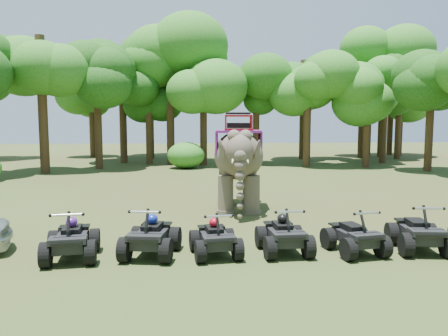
{
  "coord_description": "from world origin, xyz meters",
  "views": [
    {
      "loc": [
        -1.12,
        -12.83,
        3.42
      ],
      "look_at": [
        0.0,
        1.2,
        1.9
      ],
      "focal_mm": 35.0,
      "sensor_mm": 36.0,
      "label": 1
    }
  ],
  "objects_px": {
    "atv_2": "(215,233)",
    "atv_4": "(355,230)",
    "atv_3": "(284,229)",
    "atv_1": "(151,231)",
    "atv_0": "(71,234)",
    "atv_5": "(419,227)",
    "elephant": "(238,161)"
  },
  "relations": [
    {
      "from": "atv_2",
      "to": "atv_4",
      "type": "relative_size",
      "value": 0.98
    },
    {
      "from": "elephant",
      "to": "atv_1",
      "type": "xyz_separation_m",
      "value": [
        -2.89,
        -5.8,
        -1.23
      ]
    },
    {
      "from": "elephant",
      "to": "atv_1",
      "type": "relative_size",
      "value": 2.56
    },
    {
      "from": "atv_3",
      "to": "atv_5",
      "type": "height_order",
      "value": "atv_5"
    },
    {
      "from": "atv_1",
      "to": "atv_4",
      "type": "relative_size",
      "value": 1.08
    },
    {
      "from": "atv_1",
      "to": "atv_5",
      "type": "height_order",
      "value": "atv_5"
    },
    {
      "from": "elephant",
      "to": "atv_4",
      "type": "bearing_deg",
      "value": -63.58
    },
    {
      "from": "atv_2",
      "to": "atv_3",
      "type": "distance_m",
      "value": 1.79
    },
    {
      "from": "atv_2",
      "to": "atv_4",
      "type": "xyz_separation_m",
      "value": [
        3.62,
        -0.09,
        0.01
      ]
    },
    {
      "from": "elephant",
      "to": "atv_0",
      "type": "distance_m",
      "value": 7.74
    },
    {
      "from": "atv_1",
      "to": "atv_3",
      "type": "relative_size",
      "value": 1.04
    },
    {
      "from": "elephant",
      "to": "atv_5",
      "type": "xyz_separation_m",
      "value": [
        4.12,
        -5.93,
        -1.23
      ]
    },
    {
      "from": "atv_0",
      "to": "atv_3",
      "type": "bearing_deg",
      "value": -6.0
    },
    {
      "from": "atv_5",
      "to": "atv_2",
      "type": "bearing_deg",
      "value": -172.44
    },
    {
      "from": "atv_3",
      "to": "atv_4",
      "type": "distance_m",
      "value": 1.84
    },
    {
      "from": "atv_0",
      "to": "atv_2",
      "type": "bearing_deg",
      "value": -7.02
    },
    {
      "from": "atv_2",
      "to": "atv_1",
      "type": "bearing_deg",
      "value": 168.23
    },
    {
      "from": "atv_1",
      "to": "atv_5",
      "type": "relative_size",
      "value": 1.0
    },
    {
      "from": "atv_4",
      "to": "atv_5",
      "type": "height_order",
      "value": "atv_5"
    },
    {
      "from": "atv_2",
      "to": "atv_5",
      "type": "xyz_separation_m",
      "value": [
        5.38,
        -0.01,
        0.06
      ]
    },
    {
      "from": "atv_2",
      "to": "atv_3",
      "type": "height_order",
      "value": "atv_3"
    },
    {
      "from": "atv_0",
      "to": "atv_2",
      "type": "height_order",
      "value": "atv_0"
    },
    {
      "from": "atv_0",
      "to": "atv_3",
      "type": "relative_size",
      "value": 1.03
    },
    {
      "from": "atv_2",
      "to": "atv_5",
      "type": "distance_m",
      "value": 5.38
    },
    {
      "from": "atv_0",
      "to": "atv_3",
      "type": "xyz_separation_m",
      "value": [
        5.37,
        0.09,
        -0.02
      ]
    },
    {
      "from": "atv_0",
      "to": "atv_3",
      "type": "distance_m",
      "value": 5.37
    },
    {
      "from": "elephant",
      "to": "atv_4",
      "type": "xyz_separation_m",
      "value": [
        2.36,
        -6.01,
        -1.27
      ]
    },
    {
      "from": "elephant",
      "to": "atv_4",
      "type": "distance_m",
      "value": 6.58
    },
    {
      "from": "atv_3",
      "to": "atv_1",
      "type": "bearing_deg",
      "value": 176.63
    },
    {
      "from": "atv_1",
      "to": "atv_3",
      "type": "bearing_deg",
      "value": 9.01
    },
    {
      "from": "atv_0",
      "to": "atv_4",
      "type": "bearing_deg",
      "value": -7.66
    },
    {
      "from": "elephant",
      "to": "atv_5",
      "type": "height_order",
      "value": "elephant"
    }
  ]
}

